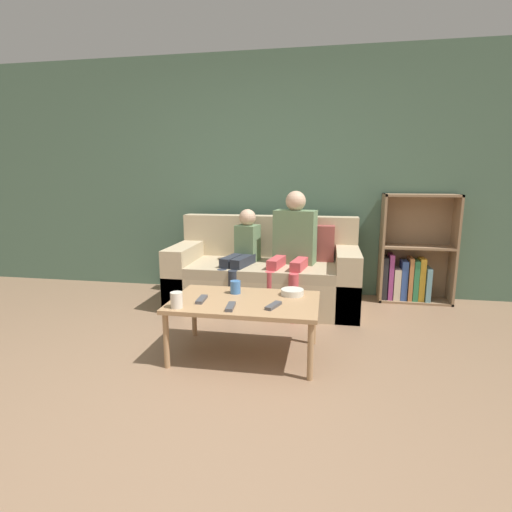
% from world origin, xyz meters
% --- Properties ---
extents(ground_plane, '(22.00, 22.00, 0.00)m').
position_xyz_m(ground_plane, '(0.00, 0.00, 0.00)').
color(ground_plane, '#84664C').
extents(wall_back, '(12.00, 0.06, 2.60)m').
position_xyz_m(wall_back, '(0.00, 2.52, 1.30)').
color(wall_back, '#4C6B56').
rests_on(wall_back, ground_plane).
extents(couch, '(1.85, 0.85, 0.89)m').
position_xyz_m(couch, '(0.12, 1.95, 0.30)').
color(couch, tan).
rests_on(couch, ground_plane).
extents(bookshelf, '(0.73, 0.28, 1.12)m').
position_xyz_m(bookshelf, '(1.61, 2.37, 0.43)').
color(bookshelf, '#8E7051').
rests_on(bookshelf, ground_plane).
extents(coffee_table, '(1.06, 0.66, 0.42)m').
position_xyz_m(coffee_table, '(0.16, 0.75, 0.38)').
color(coffee_table, '#A87F56').
rests_on(coffee_table, ground_plane).
extents(person_adult, '(0.45, 0.65, 1.16)m').
position_xyz_m(person_adult, '(0.40, 1.88, 0.68)').
color(person_adult, '#C6474C').
rests_on(person_adult, ground_plane).
extents(person_child, '(0.34, 0.63, 0.98)m').
position_xyz_m(person_child, '(-0.09, 1.82, 0.56)').
color(person_child, '#282D38').
rests_on(person_child, ground_plane).
extents(cup_near, '(0.08, 0.08, 0.11)m').
position_xyz_m(cup_near, '(-0.26, 0.50, 0.48)').
color(cup_near, silver).
rests_on(cup_near, coffee_table).
extents(cup_far, '(0.08, 0.08, 0.10)m').
position_xyz_m(cup_far, '(0.06, 0.90, 0.47)').
color(cup_far, '#3D70B2').
rests_on(cup_far, coffee_table).
extents(tv_remote_0, '(0.06, 0.17, 0.02)m').
position_xyz_m(tv_remote_0, '(-0.14, 0.68, 0.43)').
color(tv_remote_0, '#47474C').
rests_on(tv_remote_0, coffee_table).
extents(tv_remote_1, '(0.06, 0.17, 0.02)m').
position_xyz_m(tv_remote_1, '(0.10, 0.56, 0.43)').
color(tv_remote_1, '#47474C').
rests_on(tv_remote_1, coffee_table).
extents(tv_remote_2, '(0.10, 0.18, 0.02)m').
position_xyz_m(tv_remote_2, '(0.38, 0.63, 0.43)').
color(tv_remote_2, '#47474C').
rests_on(tv_remote_2, coffee_table).
extents(snack_bowl, '(0.17, 0.17, 0.05)m').
position_xyz_m(snack_bowl, '(0.49, 0.94, 0.44)').
color(snack_bowl, beige).
rests_on(snack_bowl, coffee_table).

